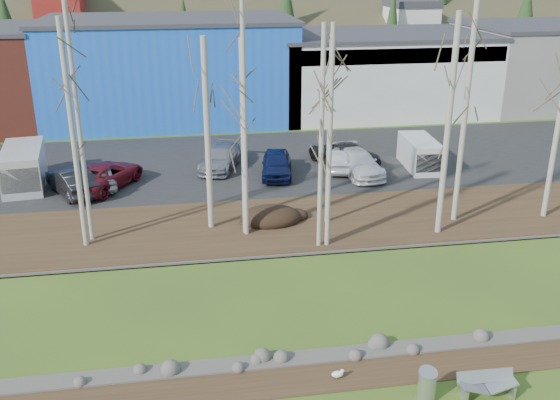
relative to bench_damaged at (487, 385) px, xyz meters
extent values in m
cube|color=#382616|center=(-3.42, 1.78, -0.40)|extent=(80.00, 1.80, 0.03)
cube|color=#382616|center=(-3.42, 14.18, -0.34)|extent=(80.00, 7.00, 0.15)
cube|color=black|center=(-3.42, 24.68, -0.34)|extent=(80.00, 14.00, 0.14)
cube|color=blue|center=(-9.42, 38.68, 3.59)|extent=(20.00, 12.00, 8.00)
cube|color=#333338|center=(-9.42, 38.68, 7.74)|extent=(20.40, 12.24, 0.30)
cube|color=#BCBCB8|center=(8.58, 38.68, 2.84)|extent=(18.00, 12.00, 6.50)
cube|color=#333338|center=(8.58, 38.68, 6.24)|extent=(18.36, 12.24, 0.30)
cube|color=navy|center=(8.58, 32.78, 5.19)|extent=(17.64, 0.20, 1.20)
cube|color=slate|center=(24.58, 38.68, 3.09)|extent=(14.00, 12.00, 7.00)
cube|color=#333338|center=(24.58, 38.68, 6.74)|extent=(14.28, 12.24, 0.30)
cube|color=#ACAFB1|center=(-0.76, -0.05, -0.19)|extent=(0.10, 0.56, 0.45)
cube|color=#ACAFB1|center=(0.77, -0.09, -0.19)|extent=(0.10, 0.56, 0.45)
cube|color=#ACAFB1|center=(0.00, 0.16, 0.20)|extent=(1.84, 0.25, 0.40)
cube|color=#939698|center=(-0.46, -0.05, 0.00)|extent=(0.90, 0.54, 0.33)
cube|color=#939698|center=(0.46, -0.08, 0.00)|extent=(0.90, 0.54, 0.33)
cylinder|color=#ACAFB1|center=(-1.91, 0.14, 0.07)|extent=(0.60, 0.60, 0.97)
cylinder|color=gold|center=(-4.39, 1.53, -0.36)|extent=(0.01, 0.01, 0.11)
cylinder|color=gold|center=(-4.39, 1.59, -0.36)|extent=(0.01, 0.01, 0.11)
ellipsoid|color=white|center=(-4.36, 1.56, -0.23)|extent=(0.39, 0.22, 0.22)
cube|color=gray|center=(-4.36, 1.56, -0.19)|extent=(0.25, 0.13, 0.02)
sphere|color=white|center=(-4.20, 1.58, -0.14)|extent=(0.12, 0.12, 0.12)
cone|color=gold|center=(-4.12, 1.58, -0.14)|extent=(0.07, 0.04, 0.03)
ellipsoid|color=black|center=(-4.64, 14.40, 0.05)|extent=(3.13, 2.21, 0.61)
cylinder|color=#B0AA9F|center=(-13.62, 13.11, 4.94)|extent=(0.24, 0.24, 10.39)
cylinder|color=#B0AA9F|center=(-13.42, 13.74, 5.62)|extent=(0.20, 0.20, 11.76)
cylinder|color=#B0AA9F|center=(-7.66, 14.29, 4.42)|extent=(0.29, 0.29, 9.36)
cylinder|color=#B0AA9F|center=(-6.00, 13.13, 5.25)|extent=(0.21, 0.21, 11.01)
cylinder|color=#B0AA9F|center=(-6.04, 13.33, 4.42)|extent=(0.25, 0.25, 9.36)
cylinder|color=#B0AA9F|center=(-1.77, 13.98, 4.43)|extent=(0.23, 0.23, 9.38)
cylinder|color=#B0AA9F|center=(-2.79, 11.29, 4.82)|extent=(0.21, 0.21, 10.15)
cylinder|color=#B0AA9F|center=(4.79, 13.19, 5.29)|extent=(0.27, 0.27, 11.09)
cylinder|color=#B0AA9F|center=(3.35, 11.83, 4.99)|extent=(0.29, 0.29, 10.50)
cylinder|color=#B0AA9F|center=(9.65, 12.88, 4.86)|extent=(0.27, 0.27, 10.25)
cylinder|color=#B0AA9F|center=(-2.41, 11.29, 4.82)|extent=(0.21, 0.21, 10.15)
imported|color=#BDBDBF|center=(-13.76, 21.27, 0.45)|extent=(2.47, 4.46, 1.44)
imported|color=black|center=(-15.20, 20.26, 0.50)|extent=(3.63, 4.91, 1.54)
imported|color=maroon|center=(-13.44, 21.11, 0.49)|extent=(4.85, 5.98, 1.51)
imported|color=gray|center=(-6.49, 23.57, 0.44)|extent=(3.48, 5.29, 1.43)
imported|color=#101944|center=(-3.16, 21.57, 0.50)|extent=(2.51, 4.73, 1.53)
imported|color=silver|center=(1.08, 22.06, 0.40)|extent=(2.38, 4.28, 1.34)
imported|color=black|center=(1.39, 23.04, 0.50)|extent=(4.27, 6.05, 1.53)
imported|color=white|center=(1.85, 21.02, 0.48)|extent=(2.69, 5.37, 1.50)
cube|color=white|center=(6.16, 21.71, 0.67)|extent=(2.11, 4.42, 1.88)
cube|color=black|center=(6.04, 20.02, 0.67)|extent=(1.76, 1.02, 1.16)
cube|color=silver|center=(-18.17, 22.25, 0.87)|extent=(2.81, 5.44, 2.28)
cube|color=black|center=(-17.91, 20.20, 0.87)|extent=(2.18, 1.34, 1.41)
camera|label=1|loc=(-8.93, -14.69, 12.34)|focal=40.00mm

